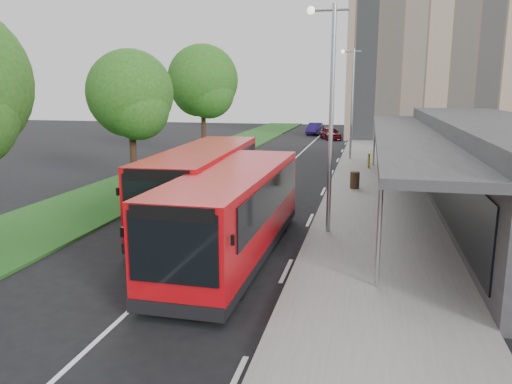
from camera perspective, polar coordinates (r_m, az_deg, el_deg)
ground at (r=17.70m, az=-6.11°, el=-5.86°), size 120.00×120.00×0.00m
pavement at (r=36.32m, az=13.39°, el=3.12°), size 5.00×80.00×0.15m
grass_verge at (r=38.43m, az=-6.41°, el=3.78°), size 5.00×80.00×0.10m
lane_centre_line at (r=31.88m, az=2.59°, el=2.13°), size 0.12×70.00×0.01m
kerb_dashes at (r=35.41m, az=9.02°, el=2.96°), size 0.12×56.00×0.01m
office_block at (r=58.67m, az=21.77°, el=14.54°), size 22.00×12.00×18.00m
station_building at (r=24.74m, az=25.10°, el=3.00°), size 7.70×26.00×4.00m
tree_mid at (r=27.97m, az=-14.12°, el=10.28°), size 4.62×4.62×7.41m
tree_far at (r=39.06m, az=-6.10°, el=12.06°), size 5.38×5.38×8.64m
lamp_post_near at (r=18.00m, az=8.37°, el=9.67°), size 1.44×0.28×8.00m
lamp_post_far at (r=37.97m, az=10.82°, el=10.63°), size 1.44×0.28×8.00m
bus_main at (r=15.91m, az=-2.51°, el=-2.36°), size 2.73×10.08×2.84m
bus_second at (r=20.41m, az=-5.97°, el=0.93°), size 3.22×10.61×2.97m
litter_bin at (r=26.81m, az=11.22°, el=1.34°), size 0.62×0.62×0.88m
bollard at (r=33.85m, az=12.76°, el=3.47°), size 0.18×0.18×0.94m
car_near at (r=54.07m, az=8.51°, el=6.67°), size 2.81×4.16×1.32m
car_far at (r=59.53m, az=6.76°, el=7.20°), size 1.75×4.25×1.37m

